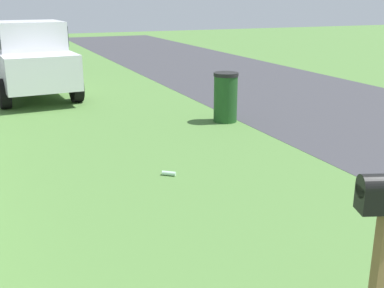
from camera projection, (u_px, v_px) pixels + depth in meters
pickup_truck at (29, 57)px, 13.46m from camera, size 5.13×2.34×2.09m
trash_bin at (226, 97)px, 10.69m from camera, size 0.55×0.55×1.11m
litter_wrapper_by_mailbox at (384, 187)px, 7.07m from camera, size 0.15×0.13×0.01m
litter_bottle_midfield_a at (169, 173)px, 7.54m from camera, size 0.19×0.22×0.07m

